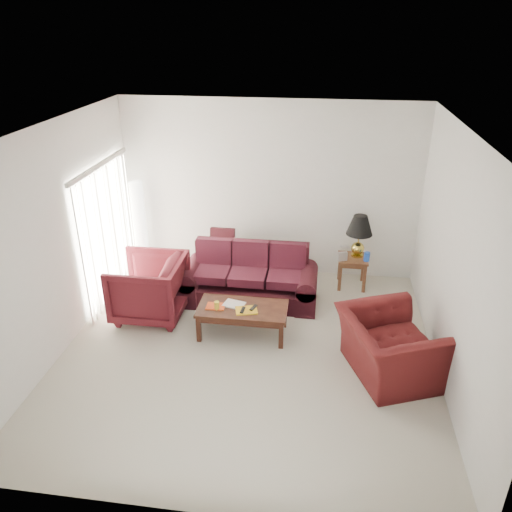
{
  "coord_description": "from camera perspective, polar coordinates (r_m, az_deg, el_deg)",
  "views": [
    {
      "loc": [
        0.89,
        -5.51,
        4.15
      ],
      "look_at": [
        0.0,
        0.85,
        1.05
      ],
      "focal_mm": 35.0,
      "sensor_mm": 36.0,
      "label": 1
    }
  ],
  "objects": [
    {
      "name": "magazine_white",
      "position": [
        7.13,
        -2.54,
        -5.53
      ],
      "size": [
        0.33,
        0.28,
        0.02
      ],
      "primitive_type": "cube",
      "rotation": [
        0.0,
        0.0,
        -0.25
      ],
      "color": "white",
      "rests_on": "coffee_table"
    },
    {
      "name": "end_table",
      "position": [
        8.56,
        10.89,
        -1.74
      ],
      "size": [
        0.52,
        0.52,
        0.53
      ],
      "primitive_type": null,
      "rotation": [
        0.0,
        0.0,
        0.08
      ],
      "color": "#4A2A19",
      "rests_on": "ground"
    },
    {
      "name": "armchair_left",
      "position": [
        7.66,
        -12.13,
        -3.56
      ],
      "size": [
        1.04,
        1.01,
        0.95
      ],
      "primitive_type": "imported",
      "rotation": [
        0.0,
        0.0,
        -1.57
      ],
      "color": "#450F16",
      "rests_on": "ground"
    },
    {
      "name": "clock",
      "position": [
        8.27,
        9.87,
        -0.04
      ],
      "size": [
        0.16,
        0.1,
        0.15
      ],
      "primitive_type": "cube",
      "rotation": [
        0.0,
        0.0,
        0.34
      ],
      "color": "silver",
      "rests_on": "end_table"
    },
    {
      "name": "blue_canister",
      "position": [
        8.33,
        12.55,
        -0.07
      ],
      "size": [
        0.12,
        0.12,
        0.15
      ],
      "primitive_type": "cylinder",
      "rotation": [
        0.0,
        0.0,
        -0.38
      ],
      "color": "#1A45AE",
      "rests_on": "end_table"
    },
    {
      "name": "picture_frame",
      "position": [
        8.6,
        10.16,
        1.03
      ],
      "size": [
        0.16,
        0.18,
        0.05
      ],
      "primitive_type": "cube",
      "rotation": [
        1.36,
        0.0,
        0.21
      ],
      "color": "silver",
      "rests_on": "end_table"
    },
    {
      "name": "yellow_glass",
      "position": [
        7.02,
        -4.51,
        -5.66
      ],
      "size": [
        0.09,
        0.09,
        0.12
      ],
      "primitive_type": "cylinder",
      "rotation": [
        0.0,
        0.0,
        -0.34
      ],
      "color": "gold",
      "rests_on": "coffee_table"
    },
    {
      "name": "blinds",
      "position": [
        8.18,
        -16.6,
        2.57
      ],
      "size": [
        0.1,
        2.0,
        2.16
      ],
      "primitive_type": "cube",
      "color": "silver",
      "rests_on": "ground"
    },
    {
      "name": "remote_a",
      "position": [
        6.96,
        -1.53,
        -6.18
      ],
      "size": [
        0.06,
        0.16,
        0.02
      ],
      "primitive_type": "cube",
      "rotation": [
        0.0,
        0.0,
        -0.08
      ],
      "color": "black",
      "rests_on": "coffee_table"
    },
    {
      "name": "table_lamp",
      "position": [
        8.36,
        11.67,
        2.24
      ],
      "size": [
        0.53,
        0.53,
        0.72
      ],
      "primitive_type": null,
      "rotation": [
        0.0,
        0.0,
        -0.29
      ],
      "color": "gold",
      "rests_on": "end_table"
    },
    {
      "name": "sofa",
      "position": [
        7.9,
        -0.81,
        -2.27
      ],
      "size": [
        2.17,
        0.96,
        0.88
      ],
      "primitive_type": null,
      "rotation": [
        0.0,
        0.0,
        0.01
      ],
      "color": "black",
      "rests_on": "ground"
    },
    {
      "name": "armchair_right",
      "position": [
        6.59,
        14.98,
        -10.01
      ],
      "size": [
        1.45,
        1.53,
        0.8
      ],
      "primitive_type": "imported",
      "rotation": [
        0.0,
        0.0,
        1.95
      ],
      "color": "#3E0E0F",
      "rests_on": "ground"
    },
    {
      "name": "floor_lamp",
      "position": [
        8.97,
        -13.14,
        3.31
      ],
      "size": [
        0.31,
        0.31,
        1.66
      ],
      "primitive_type": null,
      "rotation": [
        0.0,
        0.0,
        -0.18
      ],
      "color": "white",
      "rests_on": "ground"
    },
    {
      "name": "remote_b",
      "position": [
        7.01,
        -0.28,
        -5.91
      ],
      "size": [
        0.1,
        0.16,
        0.02
      ],
      "primitive_type": "cube",
      "rotation": [
        0.0,
        0.0,
        -0.34
      ],
      "color": "black",
      "rests_on": "coffee_table"
    },
    {
      "name": "floor",
      "position": [
        6.96,
        -0.99,
        -10.86
      ],
      "size": [
        5.0,
        5.0,
        0.0
      ],
      "primitive_type": "plane",
      "color": "#B8B29D",
      "rests_on": "ground"
    },
    {
      "name": "coffee_table",
      "position": [
        7.19,
        -1.54,
        -7.39
      ],
      "size": [
        1.36,
        0.85,
        0.44
      ],
      "primitive_type": null,
      "rotation": [
        0.0,
        0.0,
        0.18
      ],
      "color": "black",
      "rests_on": "ground"
    },
    {
      "name": "magazine_red",
      "position": [
        7.1,
        -4.63,
        -5.74
      ],
      "size": [
        0.27,
        0.21,
        0.02
      ],
      "primitive_type": "cube",
      "rotation": [
        0.0,
        0.0,
        0.03
      ],
      "color": "#D34215",
      "rests_on": "coffee_table"
    },
    {
      "name": "magazine_orange",
      "position": [
        6.99,
        -1.1,
        -6.22
      ],
      "size": [
        0.35,
        0.29,
        0.02
      ],
      "primitive_type": "cube",
      "rotation": [
        0.0,
        0.0,
        0.26
      ],
      "color": "gold",
      "rests_on": "coffee_table"
    },
    {
      "name": "throw_pillow",
      "position": [
        8.53,
        -3.86,
        1.83
      ],
      "size": [
        0.42,
        0.22,
        0.43
      ],
      "primitive_type": "cube",
      "rotation": [
        -0.21,
        0.0,
        -0.03
      ],
      "color": "black",
      "rests_on": "sofa"
    }
  ]
}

